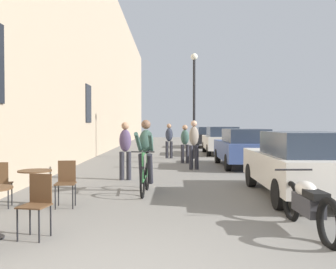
{
  "coord_description": "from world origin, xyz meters",
  "views": [
    {
      "loc": [
        0.39,
        -3.63,
        1.6
      ],
      "look_at": [
        0.49,
        17.66,
        1.04
      ],
      "focal_mm": 40.94,
      "sensor_mm": 36.0,
      "label": 1
    }
  ],
  "objects_px": {
    "cafe_chair_mid_toward_wall": "(64,180)",
    "pedestrian_near": "(124,147)",
    "street_lamp": "(193,92)",
    "pedestrian_furthest": "(167,139)",
    "cafe_table_mid": "(33,181)",
    "parked_car_second": "(241,147)",
    "cyclist_on_bicycle": "(144,158)",
    "parked_car_third": "(219,140)",
    "parked_car_nearest": "(298,163)",
    "pedestrian_far": "(183,142)",
    "pedestrian_mid": "(192,142)",
    "parked_car_fourth": "(206,137)",
    "cafe_chair_near_toward_street": "(35,201)",
    "parked_motorcycle": "(307,204)"
  },
  "relations": [
    {
      "from": "pedestrian_furthest",
      "to": "cafe_table_mid",
      "type": "bearing_deg",
      "value": -103.67
    },
    {
      "from": "pedestrian_furthest",
      "to": "parked_car_fourth",
      "type": "height_order",
      "value": "pedestrian_furthest"
    },
    {
      "from": "cafe_chair_near_toward_street",
      "to": "pedestrian_far",
      "type": "xyz_separation_m",
      "value": [
        2.56,
        10.37,
        0.37
      ]
    },
    {
      "from": "cafe_chair_mid_toward_wall",
      "to": "cyclist_on_bicycle",
      "type": "distance_m",
      "value": 2.15
    },
    {
      "from": "pedestrian_near",
      "to": "street_lamp",
      "type": "relative_size",
      "value": 0.34
    },
    {
      "from": "cafe_chair_mid_toward_wall",
      "to": "parked_car_third",
      "type": "height_order",
      "value": "parked_car_third"
    },
    {
      "from": "pedestrian_near",
      "to": "pedestrian_mid",
      "type": "bearing_deg",
      "value": 49.69
    },
    {
      "from": "cafe_chair_near_toward_street",
      "to": "pedestrian_furthest",
      "type": "xyz_separation_m",
      "value": [
        1.91,
        12.69,
        0.41
      ]
    },
    {
      "from": "cafe_chair_mid_toward_wall",
      "to": "pedestrian_far",
      "type": "distance_m",
      "value": 8.78
    },
    {
      "from": "cyclist_on_bicycle",
      "to": "parked_car_fourth",
      "type": "distance_m",
      "value": 18.15
    },
    {
      "from": "cafe_table_mid",
      "to": "parked_motorcycle",
      "type": "bearing_deg",
      "value": -19.57
    },
    {
      "from": "street_lamp",
      "to": "parked_motorcycle",
      "type": "height_order",
      "value": "street_lamp"
    },
    {
      "from": "street_lamp",
      "to": "parked_car_second",
      "type": "bearing_deg",
      "value": -65.17
    },
    {
      "from": "cyclist_on_bicycle",
      "to": "parked_car_third",
      "type": "xyz_separation_m",
      "value": [
        3.37,
        11.48,
        -0.04
      ]
    },
    {
      "from": "pedestrian_furthest",
      "to": "parked_car_nearest",
      "type": "xyz_separation_m",
      "value": [
        2.83,
        -9.73,
        -0.17
      ]
    },
    {
      "from": "cafe_chair_mid_toward_wall",
      "to": "street_lamp",
      "type": "height_order",
      "value": "street_lamp"
    },
    {
      "from": "cafe_chair_mid_toward_wall",
      "to": "parked_car_fourth",
      "type": "bearing_deg",
      "value": 76.19
    },
    {
      "from": "pedestrian_near",
      "to": "parked_car_third",
      "type": "relative_size",
      "value": 0.4
    },
    {
      "from": "parked_car_nearest",
      "to": "pedestrian_furthest",
      "type": "bearing_deg",
      "value": 106.23
    },
    {
      "from": "pedestrian_furthest",
      "to": "parked_car_second",
      "type": "bearing_deg",
      "value": -53.44
    },
    {
      "from": "street_lamp",
      "to": "parked_car_second",
      "type": "distance_m",
      "value": 4.49
    },
    {
      "from": "street_lamp",
      "to": "cafe_chair_mid_toward_wall",
      "type": "bearing_deg",
      "value": -107.1
    },
    {
      "from": "pedestrian_far",
      "to": "parked_motorcycle",
      "type": "bearing_deg",
      "value": -82.09
    },
    {
      "from": "cafe_chair_near_toward_street",
      "to": "pedestrian_mid",
      "type": "xyz_separation_m",
      "value": [
        2.78,
        8.15,
        0.47
      ]
    },
    {
      "from": "pedestrian_mid",
      "to": "parked_car_fourth",
      "type": "bearing_deg",
      "value": 82.0
    },
    {
      "from": "cafe_chair_near_toward_street",
      "to": "pedestrian_furthest",
      "type": "bearing_deg",
      "value": 81.45
    },
    {
      "from": "cyclist_on_bicycle",
      "to": "parked_car_second",
      "type": "relative_size",
      "value": 0.43
    },
    {
      "from": "parked_car_second",
      "to": "pedestrian_near",
      "type": "bearing_deg",
      "value": -140.5
    },
    {
      "from": "pedestrian_near",
      "to": "pedestrian_furthest",
      "type": "height_order",
      "value": "pedestrian_near"
    },
    {
      "from": "pedestrian_mid",
      "to": "pedestrian_furthest",
      "type": "xyz_separation_m",
      "value": [
        -0.87,
        4.54,
        -0.06
      ]
    },
    {
      "from": "pedestrian_mid",
      "to": "parked_car_nearest",
      "type": "bearing_deg",
      "value": -69.28
    },
    {
      "from": "pedestrian_mid",
      "to": "pedestrian_furthest",
      "type": "height_order",
      "value": "pedestrian_mid"
    },
    {
      "from": "cafe_table_mid",
      "to": "cafe_chair_mid_toward_wall",
      "type": "distance_m",
      "value": 0.58
    },
    {
      "from": "cyclist_on_bicycle",
      "to": "parked_car_fourth",
      "type": "bearing_deg",
      "value": 79.49
    },
    {
      "from": "pedestrian_near",
      "to": "parked_car_nearest",
      "type": "bearing_deg",
      "value": -32.8
    },
    {
      "from": "cafe_chair_mid_toward_wall",
      "to": "cyclist_on_bicycle",
      "type": "bearing_deg",
      "value": 46.77
    },
    {
      "from": "cyclist_on_bicycle",
      "to": "street_lamp",
      "type": "bearing_deg",
      "value": 78.85
    },
    {
      "from": "cafe_table_mid",
      "to": "parked_car_nearest",
      "type": "distance_m",
      "value": 5.54
    },
    {
      "from": "cafe_chair_mid_toward_wall",
      "to": "parked_car_fourth",
      "type": "height_order",
      "value": "parked_car_fourth"
    },
    {
      "from": "parked_car_second",
      "to": "parked_car_fourth",
      "type": "bearing_deg",
      "value": 90.17
    },
    {
      "from": "cafe_chair_near_toward_street",
      "to": "pedestrian_near",
      "type": "xyz_separation_m",
      "value": [
        0.63,
        5.61,
        0.42
      ]
    },
    {
      "from": "parked_motorcycle",
      "to": "pedestrian_furthest",
      "type": "bearing_deg",
      "value": 99.38
    },
    {
      "from": "pedestrian_far",
      "to": "parked_car_nearest",
      "type": "relative_size",
      "value": 0.39
    },
    {
      "from": "cafe_table_mid",
      "to": "cafe_chair_mid_toward_wall",
      "type": "height_order",
      "value": "cafe_chair_mid_toward_wall"
    },
    {
      "from": "street_lamp",
      "to": "cafe_table_mid",
      "type": "bearing_deg",
      "value": -109.84
    },
    {
      "from": "cafe_chair_near_toward_street",
      "to": "cyclist_on_bicycle",
      "type": "bearing_deg",
      "value": 69.57
    },
    {
      "from": "cafe_chair_mid_toward_wall",
      "to": "parked_car_fourth",
      "type": "distance_m",
      "value": 19.98
    },
    {
      "from": "cafe_chair_mid_toward_wall",
      "to": "pedestrian_near",
      "type": "height_order",
      "value": "pedestrian_near"
    },
    {
      "from": "parked_car_third",
      "to": "pedestrian_far",
      "type": "bearing_deg",
      "value": -114.61
    },
    {
      "from": "pedestrian_far",
      "to": "street_lamp",
      "type": "bearing_deg",
      "value": 75.86
    }
  ]
}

